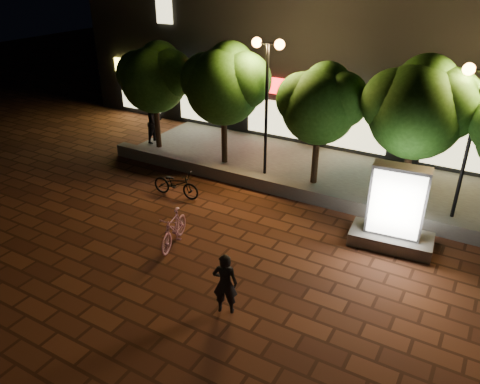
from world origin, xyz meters
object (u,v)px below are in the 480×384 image
Objects in this scene: rider at (225,284)px; scooter_parked at (176,184)px; tree_mid at (322,102)px; scooter_pink at (174,229)px; tree_right at (420,105)px; street_lamp_right at (478,104)px; tree_far_left at (155,76)px; ad_kiosk at (395,215)px; tree_left at (225,82)px; pedestrian at (155,122)px; street_lamp_left at (267,74)px.

scooter_parked is at bearing -63.93° from rider.
scooter_pink is (-2.11, -6.12, -2.68)m from tree_mid.
rider is at bearing -107.70° from tree_right.
tree_right is at bearing 0.00° from tree_mid.
street_lamp_right is at bearing -9.10° from tree_right.
tree_right is (3.31, 0.00, 0.35)m from tree_mid.
tree_mid is 3.32m from tree_right.
tree_far_left reaches higher than ad_kiosk.
scooter_parked is at bearing -160.08° from street_lamp_right.
rider is (-2.52, -7.90, -2.74)m from tree_right.
street_lamp_right is (1.64, -0.26, 0.33)m from tree_right.
tree_right is (7.30, 0.00, 0.12)m from tree_left.
scooter_parked is at bearing -175.44° from ad_kiosk.
tree_left reaches higher than scooter_pink.
tree_left is (3.50, 0.00, 0.15)m from tree_far_left.
scooter_pink is at bearing -140.55° from pedestrian.
tree_right is at bearing 0.00° from tree_left.
tree_mid is at bearing 56.97° from scooter_pink.
tree_far_left is 2.37m from pedestrian.
tree_far_left is at bearing -180.00° from tree_right.
scooter_parked is at bearing -120.94° from street_lamp_left.
street_lamp_left is (-2.05, -0.26, 0.81)m from tree_mid.
rider is at bearing -43.63° from tree_far_left.
tree_mid is at bearing -53.14° from scooter_parked.
tree_right is 1.02× the size of street_lamp_right.
tree_mid is at bearing 176.96° from street_lamp_right.
street_lamp_right reaches higher than rider.
pedestrian is at bearing 177.32° from tree_mid.
tree_far_left is 12.47m from street_lamp_right.
tree_right is at bearing 34.47° from scooter_pink.
street_lamp_right is 13.33m from pedestrian.
pedestrian is at bearing 174.69° from tree_left.
tree_far_left is at bearing -127.33° from pedestrian.
scooter_pink is 8.82m from pedestrian.
rider is at bearing -45.65° from scooter_pink.
ad_kiosk is at bearing 15.53° from scooter_pink.
street_lamp_left reaches higher than rider.
street_lamp_right is 2.68× the size of scooter_parked.
tree_right is at bearing -129.02° from rider.
tree_far_left is 0.95× the size of tree_left.
tree_far_left is 0.93× the size of street_lamp_right.
tree_left is at bearing -4.36° from scooter_parked.
tree_right is 2.71× the size of pedestrian.
tree_left is 4.58m from scooter_parked.
street_lamp_left reaches higher than scooter_pink.
tree_right is 3.85m from ad_kiosk.
tree_mid is 2.22m from street_lamp_left.
tree_far_left is at bearing -180.00° from tree_left.
street_lamp_right is at bearing -139.93° from rider.
street_lamp_left is at bearing -99.11° from pedestrian.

